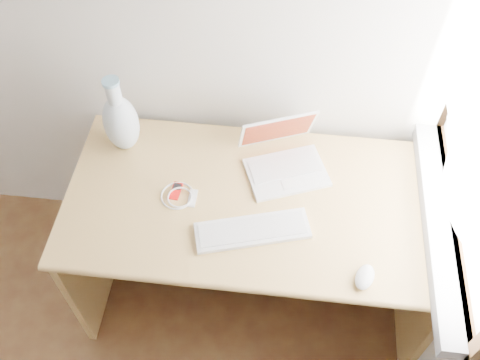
# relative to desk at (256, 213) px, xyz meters

# --- Properties ---
(desk) EXTENTS (1.43, 0.72, 0.76)m
(desk) POSITION_rel_desk_xyz_m (0.00, 0.00, 0.00)
(desk) COLOR tan
(desk) RESTS_ON floor
(laptop) EXTENTS (0.35, 0.35, 0.20)m
(laptop) POSITION_rel_desk_xyz_m (0.11, 0.09, 0.27)
(laptop) COLOR white
(laptop) RESTS_ON desk
(external_keyboard) EXTENTS (0.43, 0.23, 0.02)m
(external_keyboard) POSITION_rel_desk_xyz_m (0.00, -0.23, 0.23)
(external_keyboard) COLOR white
(external_keyboard) RESTS_ON desk
(mouse) EXTENTS (0.09, 0.12, 0.04)m
(mouse) POSITION_rel_desk_xyz_m (0.40, -0.37, 0.24)
(mouse) COLOR white
(mouse) RESTS_ON desk
(ipod) EXTENTS (0.04, 0.08, 0.01)m
(ipod) POSITION_rel_desk_xyz_m (-0.30, -0.08, 0.22)
(ipod) COLOR #B10F0C
(ipod) RESTS_ON desk
(cable_coil) EXTENTS (0.17, 0.17, 0.01)m
(cable_coil) POSITION_rel_desk_xyz_m (-0.29, -0.10, 0.22)
(cable_coil) COLOR white
(cable_coil) RESTS_ON desk
(remote) EXTENTS (0.03, 0.08, 0.01)m
(remote) POSITION_rel_desk_xyz_m (-0.24, -0.11, 0.22)
(remote) COLOR white
(remote) RESTS_ON desk
(vase) EXTENTS (0.14, 0.14, 0.35)m
(vase) POSITION_rel_desk_xyz_m (-0.54, 0.12, 0.36)
(vase) COLOR white
(vase) RESTS_ON desk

